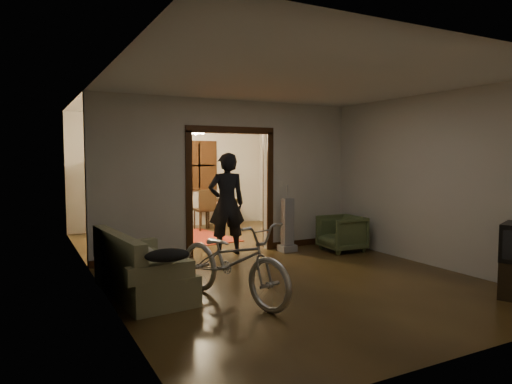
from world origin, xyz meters
TOP-DOWN VIEW (x-y plane):
  - floor at (0.00, 0.00)m, footprint 5.00×8.50m
  - ceiling at (0.00, 0.00)m, footprint 5.00×8.50m
  - wall_back at (0.00, 4.25)m, footprint 5.00×0.02m
  - wall_left at (-2.50, 0.00)m, footprint 0.02×8.50m
  - wall_right at (2.50, 0.00)m, footprint 0.02×8.50m
  - partition_wall at (0.00, 0.75)m, footprint 5.00×0.14m
  - door_casing at (0.00, 0.75)m, footprint 1.74×0.20m
  - far_window at (0.70, 4.21)m, footprint 0.98×0.06m
  - chandelier at (0.00, 2.50)m, footprint 0.24×0.24m
  - light_switch at (1.05, 0.68)m, footprint 0.08×0.01m
  - sofa at (-2.05, -1.08)m, footprint 0.97×1.84m
  - rolled_paper at (-1.95, -0.78)m, footprint 0.10×0.83m
  - jacket at (-2.00, -1.99)m, footprint 0.50×0.38m
  - bicycle at (-1.14, -1.86)m, footprint 1.22×2.02m
  - armchair at (1.93, -0.10)m, footprint 0.78×0.76m
  - vacuum at (1.00, 0.34)m, footprint 0.35×0.31m
  - person at (-0.10, 0.67)m, footprint 0.74×0.54m
  - oriental_rug at (-0.15, 2.55)m, footprint 1.77×2.19m
  - locker at (-1.30, 3.90)m, footprint 0.98×0.73m
  - globe at (-1.30, 3.90)m, footprint 0.26×0.26m
  - desk at (1.11, 3.88)m, footprint 1.01×0.71m
  - desk_chair at (0.53, 3.42)m, footprint 0.54×0.54m

SIDE VIEW (x-z plane):
  - floor at x=0.00m, z-range -0.01..0.01m
  - oriental_rug at x=-0.15m, z-range 0.00..0.02m
  - armchair at x=1.93m, z-range 0.00..0.67m
  - desk at x=1.11m, z-range 0.00..0.68m
  - sofa at x=-2.05m, z-range 0.00..0.82m
  - desk_chair at x=0.53m, z-range 0.00..0.99m
  - bicycle at x=-1.14m, z-range 0.00..1.00m
  - vacuum at x=1.00m, z-range 0.00..1.00m
  - rolled_paper at x=-1.95m, z-range 0.48..0.58m
  - jacket at x=-2.00m, z-range 0.61..0.75m
  - locker at x=-1.30m, z-range 0.00..1.75m
  - person at x=-0.10m, z-range 0.00..1.85m
  - door_casing at x=0.00m, z-range -0.06..2.26m
  - light_switch at x=1.05m, z-range 1.19..1.31m
  - wall_back at x=0.00m, z-range 0.00..2.80m
  - wall_left at x=-2.50m, z-range 0.00..2.80m
  - wall_right at x=2.50m, z-range 0.00..2.80m
  - partition_wall at x=0.00m, z-range 0.00..2.80m
  - far_window at x=0.70m, z-range 0.91..2.19m
  - globe at x=-1.30m, z-range 1.81..2.07m
  - chandelier at x=0.00m, z-range 2.23..2.47m
  - ceiling at x=0.00m, z-range 2.79..2.80m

